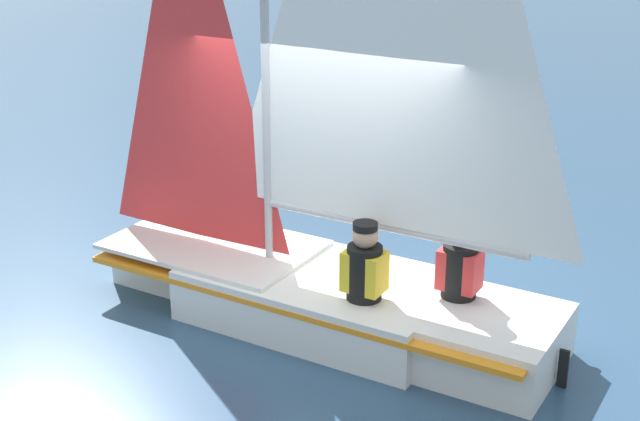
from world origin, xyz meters
name	(u,v)px	position (x,y,z in m)	size (l,w,h in m)	color
ground_plane	(320,320)	(0.00, 0.00, 0.00)	(260.00, 260.00, 0.00)	#2D4C6B
sailboat_main	(326,227)	(0.06, 0.01, 0.94)	(4.49, 2.13, 6.07)	white
sailor_helm	(364,282)	(0.62, -0.14, 0.63)	(0.38, 0.35, 1.16)	black
sailor_crew	(459,280)	(1.20, 0.42, 0.63)	(0.38, 0.35, 1.16)	black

